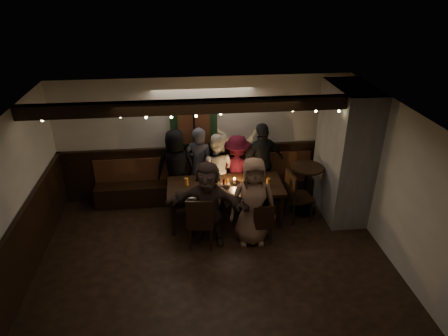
{
  "coord_description": "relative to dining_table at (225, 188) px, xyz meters",
  "views": [
    {
      "loc": [
        -0.42,
        -5.18,
        4.51
      ],
      "look_at": [
        0.32,
        1.6,
        1.05
      ],
      "focal_mm": 32.0,
      "sensor_mm": 36.0,
      "label": 1
    }
  ],
  "objects": [
    {
      "name": "person_f",
      "position": [
        -0.37,
        -0.65,
        0.08
      ],
      "size": [
        1.56,
        0.85,
        1.6
      ],
      "primitive_type": "imported",
      "rotation": [
        0.0,
        0.0,
        -0.27
      ],
      "color": "#392823",
      "rests_on": "ground"
    },
    {
      "name": "high_top",
      "position": [
        1.64,
        0.16,
        -0.08
      ],
      "size": [
        0.63,
        0.63,
        1.01
      ],
      "color": "black",
      "rests_on": "ground"
    },
    {
      "name": "person_d",
      "position": [
        0.33,
        0.7,
        0.03
      ],
      "size": [
        1.08,
        0.8,
        1.5
      ],
      "primitive_type": "imported",
      "rotation": [
        0.0,
        0.0,
        2.86
      ],
      "color": "#3B0815",
      "rests_on": "ground"
    },
    {
      "name": "person_e",
      "position": [
        0.86,
        0.76,
        0.14
      ],
      "size": [
        1.09,
        0.72,
        1.71
      ],
      "primitive_type": "imported",
      "rotation": [
        0.0,
        0.0,
        3.47
      ],
      "color": "black",
      "rests_on": "ground"
    },
    {
      "name": "person_g",
      "position": [
        0.4,
        -0.72,
        0.11
      ],
      "size": [
        0.83,
        0.56,
        1.66
      ],
      "primitive_type": "imported",
      "rotation": [
        0.0,
        0.0,
        -0.04
      ],
      "color": "#88614B",
      "rests_on": "ground"
    },
    {
      "name": "chair_end",
      "position": [
        1.35,
        -0.11,
        -0.14
      ],
      "size": [
        0.53,
        0.53,
        1.03
      ],
      "color": "black",
      "rests_on": "ground"
    },
    {
      "name": "chair_near_left",
      "position": [
        -0.52,
        -0.81,
        -0.14
      ],
      "size": [
        0.52,
        0.52,
        1.02
      ],
      "color": "black",
      "rests_on": "ground"
    },
    {
      "name": "person_c",
      "position": [
        -0.1,
        0.68,
        0.06
      ],
      "size": [
        0.92,
        0.83,
        1.56
      ],
      "primitive_type": "imported",
      "rotation": [
        0.0,
        0.0,
        2.77
      ],
      "color": "beige",
      "rests_on": "ground"
    },
    {
      "name": "chair_near_right",
      "position": [
        0.58,
        -0.81,
        -0.25
      ],
      "size": [
        0.38,
        0.38,
        0.83
      ],
      "color": "black",
      "rests_on": "ground"
    },
    {
      "name": "person_b",
      "position": [
        -0.44,
        0.77,
        0.12
      ],
      "size": [
        0.71,
        0.59,
        1.68
      ],
      "primitive_type": "imported",
      "rotation": [
        0.0,
        0.0,
        2.8
      ],
      "color": "#2D2D36",
      "rests_on": "ground"
    },
    {
      "name": "room",
      "position": [
        0.74,
        0.02,
        0.36
      ],
      "size": [
        6.02,
        5.01,
        2.62
      ],
      "color": "black",
      "rests_on": "ground"
    },
    {
      "name": "dining_table",
      "position": [
        0.0,
        0.0,
        0.0
      ],
      "size": [
        2.2,
        0.94,
        0.95
      ],
      "color": "black",
      "rests_on": "ground"
    },
    {
      "name": "person_a",
      "position": [
        -0.92,
        0.77,
        0.1
      ],
      "size": [
        0.81,
        0.53,
        1.64
      ],
      "primitive_type": "imported",
      "rotation": [
        0.0,
        0.0,
        3.13
      ],
      "color": "black",
      "rests_on": "ground"
    }
  ]
}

